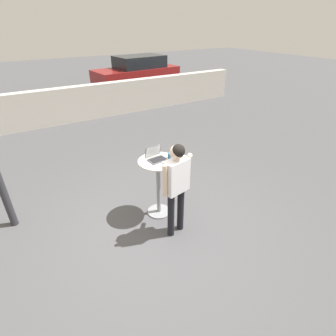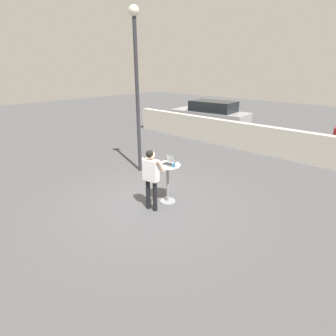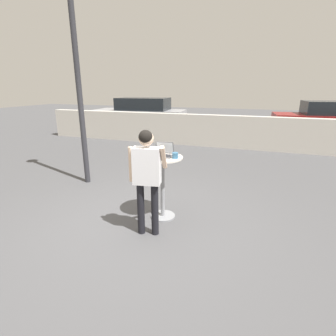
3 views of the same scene
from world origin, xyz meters
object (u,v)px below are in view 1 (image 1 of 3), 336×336
(laptop, at_px, (156,157))
(coffee_mug, at_px, (171,155))
(standing_person, at_px, (176,180))
(parked_car_further_down, at_px, (137,72))
(cafe_table, at_px, (158,180))

(laptop, bearing_deg, coffee_mug, -21.17)
(standing_person, bearing_deg, parked_car_further_down, 67.32)
(laptop, distance_m, standing_person, 0.66)
(parked_car_further_down, bearing_deg, cafe_table, -113.86)
(cafe_table, height_order, laptop, laptop)
(coffee_mug, bearing_deg, standing_person, -113.84)
(cafe_table, bearing_deg, laptop, 93.51)
(cafe_table, relative_size, coffee_mug, 8.33)
(cafe_table, bearing_deg, parked_car_further_down, 66.14)
(coffee_mug, bearing_deg, cafe_table, 172.49)
(coffee_mug, relative_size, parked_car_further_down, 0.03)
(coffee_mug, height_order, standing_person, standing_person)
(standing_person, distance_m, parked_car_further_down, 10.79)
(laptop, xyz_separation_m, parked_car_further_down, (4.15, 9.30, -0.32))
(laptop, distance_m, coffee_mug, 0.25)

